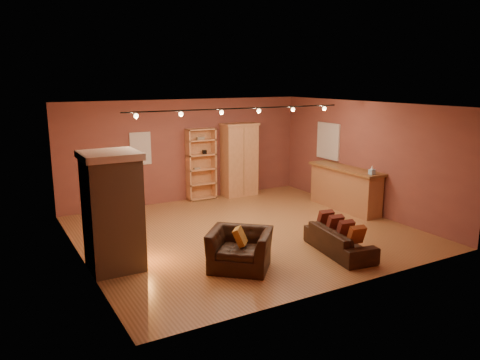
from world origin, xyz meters
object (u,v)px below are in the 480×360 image
bookcase (200,164)px  armchair (240,243)px  bar_counter (345,188)px  coffee_table (240,234)px  armoire (239,159)px  fireplace (113,211)px  loveseat (340,236)px

bookcase → armchair: 5.10m
armchair → bookcase: bearing=114.5°
bookcase → bar_counter: size_ratio=0.87×
bar_counter → coffee_table: (-3.94, -1.41, -0.18)m
bookcase → armoire: (1.16, -0.16, 0.04)m
fireplace → armchair: (1.95, -1.11, -0.59)m
bookcase → armchair: size_ratio=1.57×
armoire → loveseat: bearing=-96.5°
armoire → armchair: (-2.63, -4.69, -0.58)m
bar_counter → loveseat: 3.25m
bookcase → fireplace: bearing=-132.4°
loveseat → coffee_table: 1.95m
fireplace → loveseat: (4.01, -1.41, -0.71)m
bar_counter → armchair: bar_counter is taller
fireplace → armoire: (4.58, 3.58, -0.00)m
armoire → loveseat: (-0.57, -5.00, -0.71)m
armchair → coffee_table: 0.74m
fireplace → armoire: fireplace is taller
fireplace → armoire: size_ratio=1.01×
armoire → bar_counter: (1.67, -2.64, -0.50)m
bookcase → coffee_table: 4.40m
armoire → bar_counter: armoire is taller
armoire → bar_counter: bearing=-57.8°
armoire → bar_counter: size_ratio=0.91×
fireplace → bar_counter: (6.24, 0.94, -0.50)m
coffee_table → armoire: bearing=60.7°
armoire → coffee_table: bearing=-119.3°
fireplace → loveseat: 4.31m
bookcase → armoire: bearing=-7.9°
armchair → coffee_table: (0.35, 0.64, -0.09)m
bookcase → armoire: armoire is taller
bookcase → bar_counter: bookcase is taller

